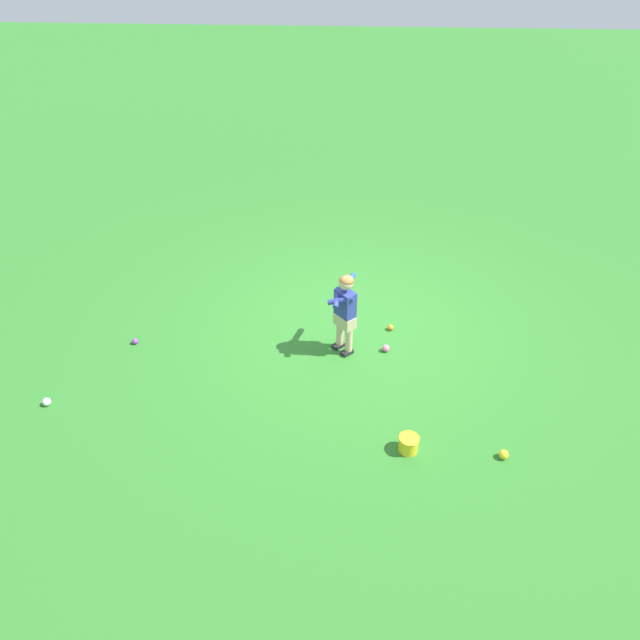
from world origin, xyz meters
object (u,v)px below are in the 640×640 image
object	(u,v)px
play_ball_behind_batter	(386,348)
toy_bucket	(408,444)
play_ball_near_batter	(47,402)
play_ball_center_lawn	(135,341)
child_batter	(345,307)
play_ball_far_left	(504,454)
play_ball_by_bucket	(391,327)

from	to	relation	value
play_ball_behind_batter	toy_bucket	world-z (taller)	toy_bucket
toy_bucket	play_ball_near_batter	bearing A→B (deg)	83.91
play_ball_center_lawn	play_ball_near_batter	size ratio (longest dim) A/B	0.80
child_batter	play_ball_center_lawn	world-z (taller)	child_batter
child_batter	play_ball_near_batter	xyz separation A→B (m)	(-1.19, 3.29, -0.60)
play_ball_far_left	play_ball_near_batter	distance (m)	4.99
child_batter	toy_bucket	xyz separation A→B (m)	(-1.61, -0.71, -0.55)
play_ball_center_lawn	play_ball_behind_batter	size ratio (longest dim) A/B	0.83
toy_bucket	play_ball_behind_batter	bearing A→B (deg)	6.46
play_ball_center_lawn	play_ball_far_left	world-z (taller)	play_ball_far_left
play_ball_by_bucket	child_batter	bearing A→B (deg)	126.42
play_ball_by_bucket	toy_bucket	size ratio (longest dim) A/B	0.35
child_batter	toy_bucket	size ratio (longest dim) A/B	5.00
play_ball_by_bucket	toy_bucket	xyz separation A→B (m)	(-2.06, -0.11, 0.06)
child_batter	toy_bucket	bearing A→B (deg)	-156.29
play_ball_center_lawn	play_ball_behind_batter	distance (m)	3.17
play_ball_center_lawn	play_ball_by_bucket	xyz separation A→B (m)	(0.48, -3.24, 0.00)
play_ball_center_lawn	toy_bucket	distance (m)	3.70
child_batter	play_ball_near_batter	bearing A→B (deg)	109.81
play_ball_by_bucket	play_ball_near_batter	size ratio (longest dim) A/B	0.81
play_ball_by_bucket	play_ball_near_batter	distance (m)	4.22
play_ball_behind_batter	toy_bucket	bearing A→B (deg)	-173.54
child_batter	play_ball_center_lawn	xyz separation A→B (m)	(-0.04, 2.64, -0.61)
play_ball_by_bucket	play_ball_behind_batter	bearing A→B (deg)	170.54
play_ball_center_lawn	play_ball_behind_batter	world-z (taller)	play_ball_behind_batter
play_ball_behind_batter	toy_bucket	distance (m)	1.62
child_batter	play_ball_center_lawn	distance (m)	2.71
play_ball_far_left	toy_bucket	world-z (taller)	toy_bucket
play_ball_by_bucket	toy_bucket	distance (m)	2.06
play_ball_by_bucket	play_ball_near_batter	xyz separation A→B (m)	(-1.63, 3.89, 0.01)
play_ball_far_left	toy_bucket	bearing A→B (deg)	87.35
play_ball_center_lawn	play_ball_far_left	size ratio (longest dim) A/B	0.76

